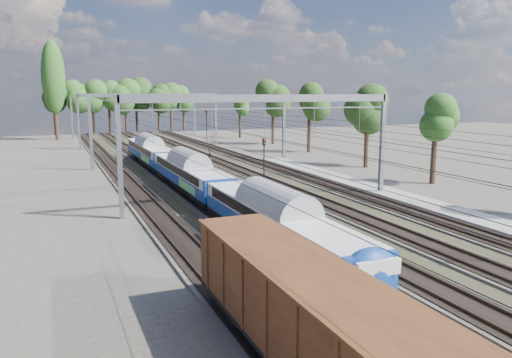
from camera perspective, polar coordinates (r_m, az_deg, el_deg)
name	(u,v)px	position (r m, az deg, el deg)	size (l,w,h in m)	color
track_bed	(210,176)	(55.02, -5.28, 0.34)	(21.00, 130.00, 0.34)	#47423A
platform	(469,217)	(39.91, 23.15, -3.99)	(3.00, 70.00, 0.30)	gray
catenary	(193,115)	(61.80, -7.23, 7.23)	(25.65, 130.00, 9.00)	slate
tree_belt	(173,97)	(101.48, -9.43, 9.18)	(40.23, 100.40, 11.79)	black
poplar	(53,78)	(104.85, -22.16, 10.64)	(4.40, 4.40, 19.04)	black
emu_train	(190,169)	(45.47, -7.55, 1.10)	(2.67, 56.65, 3.91)	black
freight_boxcar	(306,315)	(16.42, 5.74, -15.20)	(2.92, 14.11, 3.64)	black
worker	(210,154)	(69.19, -5.32, 2.87)	(0.57, 0.37, 1.56)	black
signal_near	(264,159)	(45.00, 0.93, 2.31)	(0.36, 0.33, 5.13)	black
signal_far	(207,121)	(95.01, -5.68, 6.56)	(0.42, 0.38, 5.96)	black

